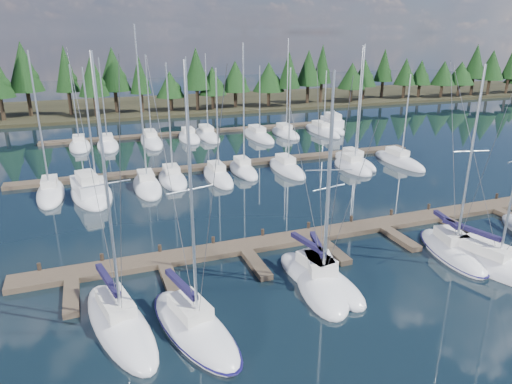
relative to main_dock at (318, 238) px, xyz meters
name	(u,v)px	position (x,y,z in m)	size (l,w,h in m)	color
ground	(260,191)	(0.00, 12.64, -0.20)	(260.00, 260.00, 0.00)	black
far_shore	(163,105)	(0.00, 72.64, 0.10)	(220.00, 30.00, 0.60)	#2A2717
main_dock	(318,238)	(0.00, 0.00, 0.00)	(44.00, 6.13, 0.90)	brown
back_docks	(211,147)	(0.00, 32.23, 0.00)	(50.00, 21.80, 0.40)	brown
front_sailboat_0	(120,323)	(-15.46, -6.17, 0.10)	(4.64, 9.68, 15.48)	silver
front_sailboat_1	(194,327)	(-11.69, -7.91, 0.09)	(4.94, 9.22, 15.12)	silver
front_sailboat_2	(319,278)	(-2.83, -5.63, 0.08)	(4.24, 8.47, 12.07)	silver
front_sailboat_3	(321,281)	(-2.92, -6.00, 0.08)	(5.10, 8.76, 14.31)	silver
front_sailboat_4	(452,251)	(8.13, -5.52, 0.09)	(4.48, 8.36, 14.35)	silver
front_sailboat_5	(490,264)	(9.16, -8.00, 0.08)	(5.66, 10.65, 14.33)	silver
back_sailboat_rows	(222,153)	(0.37, 27.91, 0.06)	(42.80, 32.97, 16.98)	silver
motor_yacht_left	(88,193)	(-16.64, 16.52, 0.28)	(4.59, 9.17, 4.38)	silver
motor_yacht_right	(332,127)	(22.23, 37.50, 0.31)	(4.80, 9.87, 4.73)	silver
tree_line	(149,77)	(-3.86, 62.86, 7.20)	(184.44, 11.82, 13.84)	black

